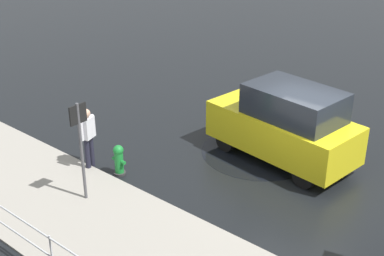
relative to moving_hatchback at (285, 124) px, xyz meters
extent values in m
plane|color=black|center=(-1.02, 0.92, -1.03)|extent=(60.00, 60.00, 0.00)
cube|color=yellow|center=(0.09, -0.01, -0.23)|extent=(4.08, 2.17, 0.99)
cube|color=#1E232B|center=(-0.22, 0.03, 0.65)|extent=(2.51, 1.77, 0.77)
cylinder|color=black|center=(1.45, 0.54, -0.73)|extent=(0.62, 0.29, 0.60)
cylinder|color=black|center=(1.28, -0.88, -0.73)|extent=(0.62, 0.29, 0.60)
cylinder|color=black|center=(-1.10, 0.86, -0.73)|extent=(0.62, 0.29, 0.60)
cylinder|color=black|center=(-1.28, -0.56, -0.73)|extent=(0.62, 0.29, 0.60)
cylinder|color=#197A2D|center=(2.72, 3.29, -0.72)|extent=(0.22, 0.22, 0.62)
sphere|color=#197A2D|center=(2.72, 3.29, -0.35)|extent=(0.26, 0.26, 0.26)
cylinder|color=#197A2D|center=(2.56, 3.29, -0.64)|extent=(0.10, 0.09, 0.09)
cylinder|color=#197A2D|center=(2.88, 3.29, -0.64)|extent=(0.10, 0.09, 0.09)
cylinder|color=#2D2D2D|center=(2.72, 3.29, -1.00)|extent=(0.31, 0.31, 0.06)
cube|color=silver|center=(3.55, 3.53, 0.10)|extent=(0.33, 0.41, 0.55)
sphere|color=tan|center=(3.55, 3.53, 0.48)|extent=(0.22, 0.22, 0.22)
cylinder|color=#1E1E2D|center=(3.57, 3.44, -0.60)|extent=(0.13, 0.13, 0.85)
cylinder|color=#1E1E2D|center=(3.52, 3.62, -0.60)|extent=(0.13, 0.13, 0.85)
cylinder|color=silver|center=(3.62, 3.30, 0.10)|extent=(0.09, 0.09, 0.50)
cylinder|color=silver|center=(3.48, 3.76, 0.10)|extent=(0.09, 0.09, 0.50)
cylinder|color=#4C4C51|center=(2.46, 4.58, 0.17)|extent=(0.07, 0.07, 2.40)
cube|color=black|center=(2.46, 4.58, 1.12)|extent=(0.04, 0.44, 0.44)
cylinder|color=black|center=(0.72, 0.03, -1.02)|extent=(3.14, 3.14, 0.01)
camera|label=1|loc=(-6.15, 11.00, 5.75)|focal=50.00mm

